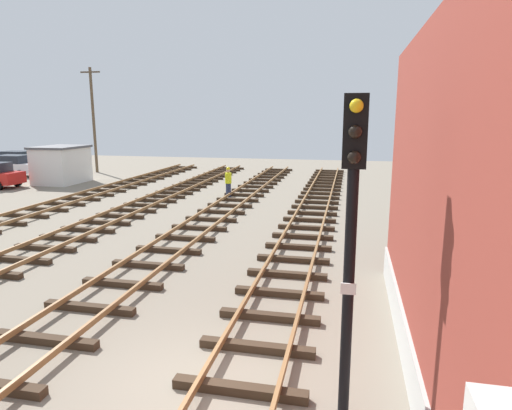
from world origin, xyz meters
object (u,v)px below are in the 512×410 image
(control_hut, at_px, (61,165))
(utility_pole_far, at_px, (93,119))
(parked_car_white, at_px, (13,165))
(signal_mast, at_px, (351,224))
(parked_car_green, at_px, (18,160))
(track_worker_foreground, at_px, (228,182))

(control_hut, bearing_deg, utility_pole_far, 99.40)
(parked_car_white, bearing_deg, signal_mast, -42.06)
(parked_car_green, xyz_separation_m, track_worker_foreground, (22.93, -9.33, 0.03))
(signal_mast, height_order, parked_car_green, signal_mast)
(parked_car_white, relative_size, parked_car_green, 1.00)
(control_hut, bearing_deg, track_worker_foreground, -12.27)
(signal_mast, bearing_deg, track_worker_foreground, 110.96)
(control_hut, distance_m, track_worker_foreground, 14.08)
(signal_mast, bearing_deg, parked_car_green, 136.63)
(signal_mast, distance_m, track_worker_foreground, 20.81)
(signal_mast, height_order, track_worker_foreground, signal_mast)
(parked_car_white, distance_m, utility_pole_far, 7.58)
(parked_car_white, bearing_deg, utility_pole_far, 35.96)
(parked_car_green, bearing_deg, track_worker_foreground, -22.15)
(utility_pole_far, relative_size, track_worker_foreground, 4.83)
(parked_car_green, bearing_deg, utility_pole_far, 0.18)
(parked_car_white, height_order, track_worker_foreground, track_worker_foreground)
(signal_mast, xyz_separation_m, parked_car_green, (-30.32, 28.64, -2.41))
(signal_mast, relative_size, utility_pole_far, 0.58)
(control_hut, bearing_deg, signal_mast, -46.51)
(utility_pole_far, height_order, track_worker_foreground, utility_pole_far)
(parked_car_white, height_order, parked_car_green, same)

